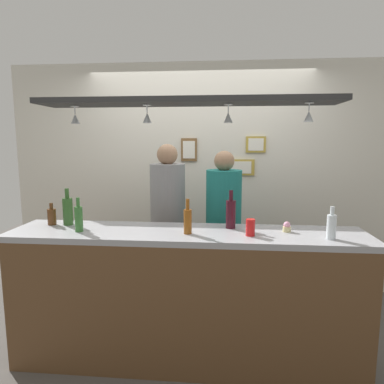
% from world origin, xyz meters
% --- Properties ---
extents(ground_plane, '(8.00, 8.00, 0.00)m').
position_xyz_m(ground_plane, '(0.00, 0.00, 0.00)').
color(ground_plane, '#4C4742').
extents(back_wall, '(4.40, 0.06, 2.60)m').
position_xyz_m(back_wall, '(0.00, 1.10, 1.30)').
color(back_wall, silver).
rests_on(back_wall, ground_plane).
extents(bar_counter, '(2.70, 0.55, 1.05)m').
position_xyz_m(bar_counter, '(0.00, -0.51, 0.70)').
color(bar_counter, '#99999E').
rests_on(bar_counter, ground_plane).
extents(overhead_glass_rack, '(2.20, 0.36, 0.04)m').
position_xyz_m(overhead_glass_rack, '(0.00, -0.30, 2.01)').
color(overhead_glass_rack, black).
extents(hanging_wineglass_far_left, '(0.07, 0.07, 0.13)m').
position_xyz_m(hanging_wineglass_far_left, '(-0.87, -0.26, 1.90)').
color(hanging_wineglass_far_left, silver).
rests_on(hanging_wineglass_far_left, overhead_glass_rack).
extents(hanging_wineglass_left, '(0.07, 0.07, 0.13)m').
position_xyz_m(hanging_wineglass_left, '(-0.30, -0.30, 1.90)').
color(hanging_wineglass_left, silver).
rests_on(hanging_wineglass_left, overhead_glass_rack).
extents(hanging_wineglass_center_left, '(0.07, 0.07, 0.13)m').
position_xyz_m(hanging_wineglass_center_left, '(0.30, -0.28, 1.90)').
color(hanging_wineglass_center_left, silver).
rests_on(hanging_wineglass_center_left, overhead_glass_rack).
extents(hanging_wineglass_center, '(0.07, 0.07, 0.13)m').
position_xyz_m(hanging_wineglass_center, '(0.86, -0.34, 1.90)').
color(hanging_wineglass_center, silver).
rests_on(hanging_wineglass_center, overhead_glass_rack).
extents(person_left_grey_shirt, '(0.34, 0.34, 1.70)m').
position_xyz_m(person_left_grey_shirt, '(-0.26, 0.40, 1.03)').
color(person_left_grey_shirt, '#2D334C').
rests_on(person_left_grey_shirt, ground_plane).
extents(person_right_teal_shirt, '(0.34, 0.34, 1.64)m').
position_xyz_m(person_right_teal_shirt, '(0.28, 0.40, 0.98)').
color(person_right_teal_shirt, '#2D334C').
rests_on(person_right_teal_shirt, ground_plane).
extents(bottle_wine_dark_red, '(0.08, 0.08, 0.30)m').
position_xyz_m(bottle_wine_dark_red, '(0.33, -0.22, 1.17)').
color(bottle_wine_dark_red, '#380F19').
rests_on(bottle_wine_dark_red, bar_counter).
extents(bottle_soda_clear, '(0.06, 0.06, 0.23)m').
position_xyz_m(bottle_soda_clear, '(1.02, -0.46, 1.14)').
color(bottle_soda_clear, silver).
rests_on(bottle_soda_clear, bar_counter).
extents(bottle_beer_green_import, '(0.06, 0.06, 0.26)m').
position_xyz_m(bottle_beer_green_import, '(-0.81, -0.43, 1.15)').
color(bottle_beer_green_import, '#336B2D').
rests_on(bottle_beer_green_import, bar_counter).
extents(bottle_beer_brown_stubby, '(0.07, 0.07, 0.18)m').
position_xyz_m(bottle_beer_brown_stubby, '(-1.12, -0.24, 1.12)').
color(bottle_beer_brown_stubby, '#512D14').
rests_on(bottle_beer_brown_stubby, bar_counter).
extents(bottle_champagne_green, '(0.08, 0.08, 0.30)m').
position_xyz_m(bottle_champagne_green, '(-0.98, -0.23, 1.17)').
color(bottle_champagne_green, '#2D5623').
rests_on(bottle_champagne_green, bar_counter).
extents(bottle_beer_amber_tall, '(0.06, 0.06, 0.26)m').
position_xyz_m(bottle_beer_amber_tall, '(0.02, -0.41, 1.15)').
color(bottle_beer_amber_tall, brown).
rests_on(bottle_beer_amber_tall, bar_counter).
extents(drink_can, '(0.07, 0.07, 0.12)m').
position_xyz_m(drink_can, '(0.47, -0.43, 1.11)').
color(drink_can, red).
rests_on(drink_can, bar_counter).
extents(cupcake, '(0.06, 0.06, 0.08)m').
position_xyz_m(cupcake, '(0.75, -0.29, 1.08)').
color(cupcake, beige).
rests_on(cupcake, bar_counter).
extents(picture_frame_crest, '(0.18, 0.02, 0.26)m').
position_xyz_m(picture_frame_crest, '(-0.12, 1.06, 1.63)').
color(picture_frame_crest, brown).
rests_on(picture_frame_crest, back_wall).
extents(picture_frame_lower_pair, '(0.30, 0.02, 0.18)m').
position_xyz_m(picture_frame_lower_pair, '(0.47, 1.06, 1.43)').
color(picture_frame_lower_pair, '#B29338').
rests_on(picture_frame_lower_pair, back_wall).
extents(picture_frame_upper_small, '(0.22, 0.02, 0.18)m').
position_xyz_m(picture_frame_upper_small, '(0.63, 1.06, 1.69)').
color(picture_frame_upper_small, '#B29338').
rests_on(picture_frame_upper_small, back_wall).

